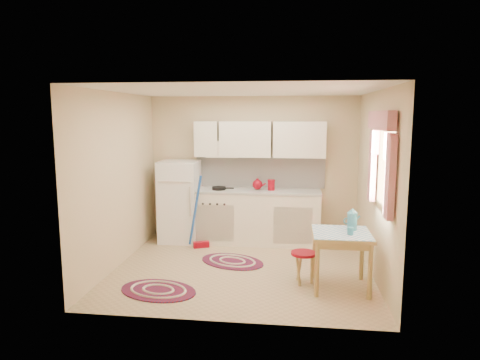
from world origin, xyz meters
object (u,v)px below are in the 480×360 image
table (341,260)px  stool (303,268)px  base_cabinets (253,217)px  fridge (180,201)px

table → stool: table is taller
base_cabinets → fridge: bearing=-177.7°
base_cabinets → stool: size_ratio=5.36×
base_cabinets → table: bearing=-55.0°
table → fridge: bearing=145.2°
base_cabinets → table: (1.28, -1.82, -0.08)m
table → stool: 0.49m
stool → fridge: bearing=141.2°
stool → base_cabinets: bearing=115.3°
base_cabinets → stool: bearing=-64.7°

